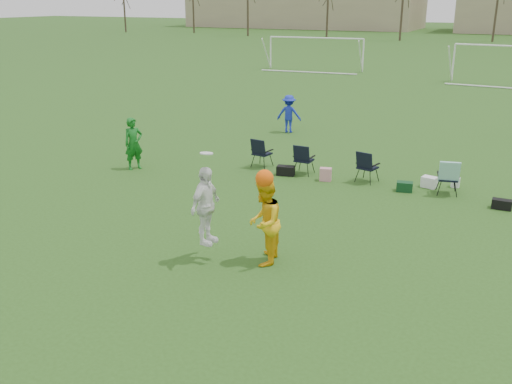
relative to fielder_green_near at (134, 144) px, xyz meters
The scene contains 6 objects.
ground 8.62m from the fielder_green_near, 45.44° to the right, with size 260.00×260.00×0.00m, color #294F18.
fielder_green_near is the anchor object (origin of this frame).
fielder_blue 7.52m from the fielder_green_near, 70.89° to the left, with size 1.00×0.57×1.54m, color #182AB6.
center_contest 7.85m from the fielder_green_near, 36.29° to the right, with size 1.79×1.44×2.40m.
sideline_setup 8.52m from the fielder_green_near, 12.56° to the left, with size 9.37×1.64×1.73m.
goal_left 28.19m from the fielder_green_near, 98.12° to the left, with size 7.39×0.76×2.46m.
Camera 1 is at (5.29, -8.27, 5.30)m, focal length 40.00 mm.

